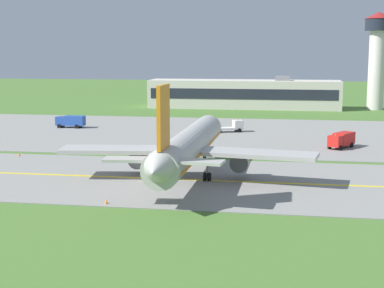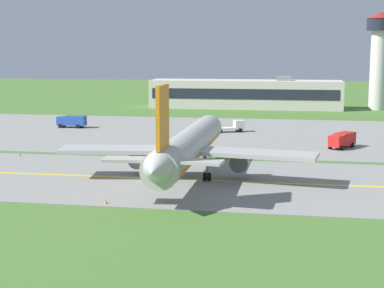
{
  "view_description": "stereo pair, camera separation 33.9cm",
  "coord_description": "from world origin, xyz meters",
  "px_view_note": "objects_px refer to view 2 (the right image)",
  "views": [
    {
      "loc": [
        18.47,
        -70.62,
        16.07
      ],
      "look_at": [
        5.93,
        3.97,
        4.0
      ],
      "focal_mm": 54.79,
      "sensor_mm": 36.0,
      "label": 1
    },
    {
      "loc": [
        18.8,
        -70.57,
        16.07
      ],
      "look_at": [
        5.93,
        3.97,
        4.0
      ],
      "focal_mm": 54.79,
      "sensor_mm": 36.0,
      "label": 2
    }
  ],
  "objects_px": {
    "airplane_lead": "(189,146)",
    "service_truck_catering": "(342,140)",
    "service_truck_pushback": "(72,121)",
    "service_truck_fuel": "(233,127)",
    "control_tower": "(379,51)"
  },
  "relations": [
    {
      "from": "service_truck_pushback",
      "to": "service_truck_fuel",
      "type": "bearing_deg",
      "value": -1.53
    },
    {
      "from": "airplane_lead",
      "to": "control_tower",
      "type": "relative_size",
      "value": 1.5
    },
    {
      "from": "service_truck_pushback",
      "to": "control_tower",
      "type": "height_order",
      "value": "control_tower"
    },
    {
      "from": "service_truck_fuel",
      "to": "control_tower",
      "type": "bearing_deg",
      "value": 56.72
    },
    {
      "from": "service_truck_catering",
      "to": "airplane_lead",
      "type": "bearing_deg",
      "value": -128.43
    },
    {
      "from": "service_truck_pushback",
      "to": "control_tower",
      "type": "bearing_deg",
      "value": 36.95
    },
    {
      "from": "airplane_lead",
      "to": "service_truck_catering",
      "type": "height_order",
      "value": "airplane_lead"
    },
    {
      "from": "airplane_lead",
      "to": "service_truck_pushback",
      "type": "relative_size",
      "value": 6.57
    },
    {
      "from": "service_truck_catering",
      "to": "service_truck_pushback",
      "type": "xyz_separation_m",
      "value": [
        -53.89,
        17.3,
        0.0
      ]
    },
    {
      "from": "service_truck_fuel",
      "to": "airplane_lead",
      "type": "bearing_deg",
      "value": -91.67
    },
    {
      "from": "airplane_lead",
      "to": "service_truck_fuel",
      "type": "bearing_deg",
      "value": 88.33
    },
    {
      "from": "control_tower",
      "to": "service_truck_pushback",
      "type": "bearing_deg",
      "value": -143.05
    },
    {
      "from": "airplane_lead",
      "to": "service_truck_fuel",
      "type": "height_order",
      "value": "airplane_lead"
    },
    {
      "from": "service_truck_catering",
      "to": "service_truck_pushback",
      "type": "distance_m",
      "value": 56.6
    },
    {
      "from": "airplane_lead",
      "to": "service_truck_catering",
      "type": "distance_m",
      "value": 34.06
    }
  ]
}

